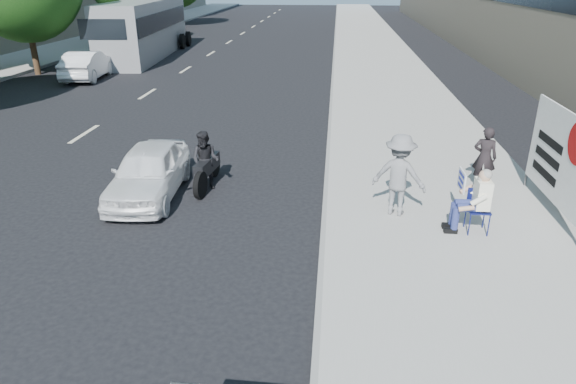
# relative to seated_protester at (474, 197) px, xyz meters

# --- Properties ---
(ground) EXTENTS (160.00, 160.00, 0.00)m
(ground) POSITION_rel_seated_protester_xyz_m (-4.32, -1.88, -0.87)
(ground) COLOR black
(ground) RESTS_ON ground
(near_sidewalk) EXTENTS (5.00, 120.00, 0.15)m
(near_sidewalk) POSITION_rel_seated_protester_xyz_m (-0.32, 18.12, -0.80)
(near_sidewalk) COLOR #AEADA3
(near_sidewalk) RESTS_ON ground
(far_sidewalk) EXTENTS (4.50, 120.00, 0.15)m
(far_sidewalk) POSITION_rel_seated_protester_xyz_m (-21.07, 18.12, -0.80)
(far_sidewalk) COLOR #AEADA3
(far_sidewalk) RESTS_ON ground
(seated_protester) EXTENTS (0.83, 1.11, 1.31)m
(seated_protester) POSITION_rel_seated_protester_xyz_m (0.00, 0.00, 0.00)
(seated_protester) COLOR navy
(seated_protester) RESTS_ON near_sidewalk
(jogger) EXTENTS (1.26, 0.96, 1.73)m
(jogger) POSITION_rel_seated_protester_xyz_m (-1.37, 0.68, 0.14)
(jogger) COLOR slate
(jogger) RESTS_ON near_sidewalk
(pedestrian_woman) EXTENTS (0.61, 0.49, 1.46)m
(pedestrian_woman) POSITION_rel_seated_protester_xyz_m (0.79, 2.37, 0.01)
(pedestrian_woman) COLOR black
(pedestrian_woman) RESTS_ON near_sidewalk
(protest_banner) EXTENTS (0.08, 3.06, 2.20)m
(protest_banner) POSITION_rel_seated_protester_xyz_m (1.86, 1.02, 0.53)
(protest_banner) COLOR #4C4C4C
(protest_banner) RESTS_ON near_sidewalk
(white_sedan_near) EXTENTS (1.61, 3.57, 1.19)m
(white_sedan_near) POSITION_rel_seated_protester_xyz_m (-6.98, 1.47, -0.28)
(white_sedan_near) COLOR white
(white_sedan_near) RESTS_ON ground
(white_sedan_mid) EXTENTS (1.87, 4.24, 1.35)m
(white_sedan_mid) POSITION_rel_seated_protester_xyz_m (-14.85, 15.18, -0.20)
(white_sedan_mid) COLOR white
(white_sedan_mid) RESTS_ON ground
(motorcycle) EXTENTS (0.75, 2.05, 1.42)m
(motorcycle) POSITION_rel_seated_protester_xyz_m (-5.76, 2.04, -0.24)
(motorcycle) COLOR black
(motorcycle) RESTS_ON ground
(bus) EXTENTS (3.48, 12.22, 3.30)m
(bus) POSITION_rel_seated_protester_xyz_m (-14.51, 22.68, 0.76)
(bus) COLOR gray
(bus) RESTS_ON ground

